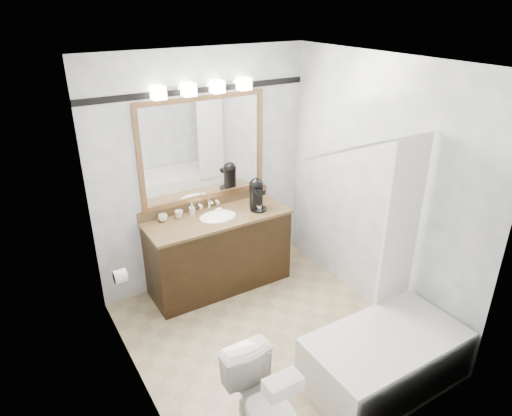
{
  "coord_description": "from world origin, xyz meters",
  "views": [
    {
      "loc": [
        -1.87,
        -2.83,
        2.93
      ],
      "look_at": [
        0.06,
        0.35,
        1.19
      ],
      "focal_mm": 32.0,
      "sensor_mm": 36.0,
      "label": 1
    }
  ],
  "objects": [
    {
      "name": "vanity",
      "position": [
        0.0,
        1.02,
        0.44
      ],
      "size": [
        1.53,
        0.58,
        0.97
      ],
      "color": "black",
      "rests_on": "ground"
    },
    {
      "name": "soap_bar",
      "position": [
        0.07,
        1.13,
        0.86
      ],
      "size": [
        0.07,
        0.05,
        0.02
      ],
      "primitive_type": "cube",
      "rotation": [
        0.0,
        0.0,
        0.15
      ],
      "color": "beige",
      "rests_on": "vanity"
    },
    {
      "name": "coffee_maker",
      "position": [
        0.45,
        0.98,
        1.03
      ],
      "size": [
        0.18,
        0.22,
        0.34
      ],
      "rotation": [
        0.0,
        0.0,
        -0.15
      ],
      "color": "black",
      "rests_on": "vanity"
    },
    {
      "name": "accent_stripe",
      "position": [
        0.0,
        1.29,
        2.1
      ],
      "size": [
        2.4,
        0.01,
        0.06
      ],
      "primitive_type": "cube",
      "color": "black",
      "rests_on": "room"
    },
    {
      "name": "bathtub",
      "position": [
        0.55,
        -0.9,
        0.28
      ],
      "size": [
        1.3,
        0.75,
        1.96
      ],
      "color": "white",
      "rests_on": "ground"
    },
    {
      "name": "tp_roll",
      "position": [
        -1.14,
        0.66,
        0.7
      ],
      "size": [
        0.11,
        0.12,
        0.12
      ],
      "primitive_type": "cylinder",
      "rotation": [
        0.0,
        1.57,
        0.0
      ],
      "color": "white",
      "rests_on": "room"
    },
    {
      "name": "tissue_box",
      "position": [
        -0.63,
        -1.12,
        0.73
      ],
      "size": [
        0.24,
        0.13,
        0.1
      ],
      "primitive_type": "cube",
      "rotation": [
        0.0,
        0.0,
        -0.0
      ],
      "color": "white",
      "rests_on": "toilet"
    },
    {
      "name": "vanity_light_bar",
      "position": [
        0.0,
        1.23,
        2.13
      ],
      "size": [
        1.02,
        0.14,
        0.12
      ],
      "color": "silver",
      "rests_on": "room"
    },
    {
      "name": "soap_bottle_a",
      "position": [
        -0.2,
        1.2,
        0.91
      ],
      "size": [
        0.06,
        0.06,
        0.12
      ],
      "primitive_type": "imported",
      "rotation": [
        0.0,
        0.0,
        -0.16
      ],
      "color": "white",
      "rests_on": "vanity"
    },
    {
      "name": "cup_right",
      "position": [
        -0.36,
        1.19,
        0.89
      ],
      "size": [
        0.09,
        0.09,
        0.08
      ],
      "primitive_type": "imported",
      "rotation": [
        0.0,
        0.0,
        -0.09
      ],
      "color": "white",
      "rests_on": "vanity"
    },
    {
      "name": "toilet",
      "position": [
        -0.63,
        -0.92,
        0.34
      ],
      "size": [
        0.38,
        0.67,
        0.68
      ],
      "primitive_type": "imported",
      "rotation": [
        0.0,
        0.0,
        0.0
      ],
      "color": "white",
      "rests_on": "ground"
    },
    {
      "name": "cup_left",
      "position": [
        -0.52,
        1.21,
        0.89
      ],
      "size": [
        0.11,
        0.11,
        0.07
      ],
      "primitive_type": "imported",
      "rotation": [
        0.0,
        0.0,
        0.2
      ],
      "color": "white",
      "rests_on": "vanity"
    },
    {
      "name": "mirror",
      "position": [
        0.0,
        1.28,
        1.5
      ],
      "size": [
        1.4,
        0.04,
        1.1
      ],
      "color": "olive",
      "rests_on": "room"
    },
    {
      "name": "room",
      "position": [
        0.0,
        0.0,
        1.25
      ],
      "size": [
        2.42,
        2.62,
        2.52
      ],
      "color": "tan",
      "rests_on": "ground"
    }
  ]
}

